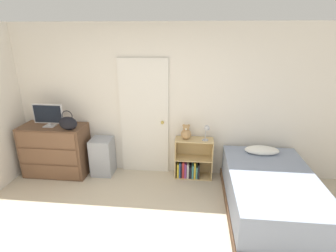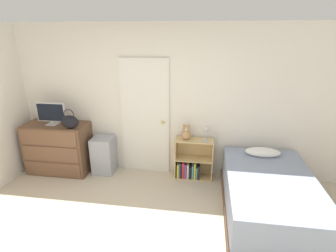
{
  "view_description": "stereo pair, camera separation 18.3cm",
  "coord_description": "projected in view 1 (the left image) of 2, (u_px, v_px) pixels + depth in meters",
  "views": [
    {
      "loc": [
        0.74,
        -2.02,
        2.39
      ],
      "look_at": [
        0.33,
        1.95,
        0.96
      ],
      "focal_mm": 28.0,
      "sensor_mm": 36.0,
      "label": 1
    },
    {
      "loc": [
        0.92,
        -1.99,
        2.39
      ],
      "look_at": [
        0.33,
        1.95,
        0.96
      ],
      "focal_mm": 28.0,
      "sensor_mm": 36.0,
      "label": 2
    }
  ],
  "objects": [
    {
      "name": "bed",
      "position": [
        270.0,
        193.0,
        3.64
      ],
      "size": [
        1.19,
        1.93,
        0.68
      ],
      "color": "brown",
      "rests_on": "ground_plane"
    },
    {
      "name": "wall_back",
      "position": [
        150.0,
        102.0,
        4.43
      ],
      "size": [
        10.0,
        0.06,
        2.55
      ],
      "color": "silver",
      "rests_on": "ground_plane"
    },
    {
      "name": "bookshelf",
      "position": [
        191.0,
        163.0,
        4.53
      ],
      "size": [
        0.64,
        0.27,
        0.7
      ],
      "color": "tan",
      "rests_on": "ground_plane"
    },
    {
      "name": "handbag",
      "position": [
        68.0,
        123.0,
        4.2
      ],
      "size": [
        0.3,
        0.13,
        0.33
      ],
      "color": "black",
      "rests_on": "dresser"
    },
    {
      "name": "tv",
      "position": [
        48.0,
        115.0,
        4.34
      ],
      "size": [
        0.51,
        0.16,
        0.38
      ],
      "color": "#B7B7BC",
      "rests_on": "dresser"
    },
    {
      "name": "door_closed",
      "position": [
        144.0,
        118.0,
        4.48
      ],
      "size": [
        0.83,
        0.09,
        2.01
      ],
      "color": "silver",
      "rests_on": "ground_plane"
    },
    {
      "name": "storage_bin",
      "position": [
        103.0,
        156.0,
        4.61
      ],
      "size": [
        0.36,
        0.36,
        0.66
      ],
      "color": "#999EA8",
      "rests_on": "ground_plane"
    },
    {
      "name": "desk_lamp",
      "position": [
        207.0,
        130.0,
        4.25
      ],
      "size": [
        0.12,
        0.11,
        0.27
      ],
      "color": "#B2B2B7",
      "rests_on": "bookshelf"
    },
    {
      "name": "dresser",
      "position": [
        56.0,
        150.0,
        4.58
      ],
      "size": [
        1.08,
        0.52,
        0.9
      ],
      "color": "brown",
      "rests_on": "ground_plane"
    },
    {
      "name": "teddy_bear",
      "position": [
        186.0,
        133.0,
        4.35
      ],
      "size": [
        0.17,
        0.17,
        0.26
      ],
      "color": "tan",
      "rests_on": "bookshelf"
    }
  ]
}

